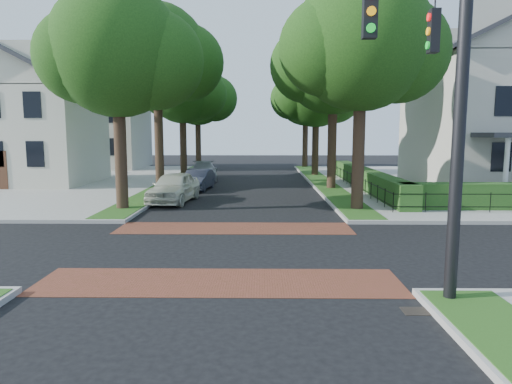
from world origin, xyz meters
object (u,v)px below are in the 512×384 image
parked_car_rear (204,171)px  parked_car_front (174,187)px  parked_car_middle (198,180)px  traffic_signal (447,83)px

parked_car_rear → parked_car_front: bearing=-97.4°
parked_car_middle → parked_car_rear: bearing=99.9°
traffic_signal → parked_car_rear: 26.69m
parked_car_middle → parked_car_rear: size_ratio=0.82×
parked_car_front → parked_car_middle: parked_car_front is taller
parked_car_front → parked_car_middle: (0.56, 5.21, -0.14)m
traffic_signal → parked_car_front: (-8.49, 14.18, -3.90)m
traffic_signal → parked_car_rear: (-8.30, 25.06, -3.99)m
parked_car_middle → parked_car_rear: (-0.37, 5.66, 0.05)m
parked_car_front → parked_car_rear: size_ratio=0.96×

